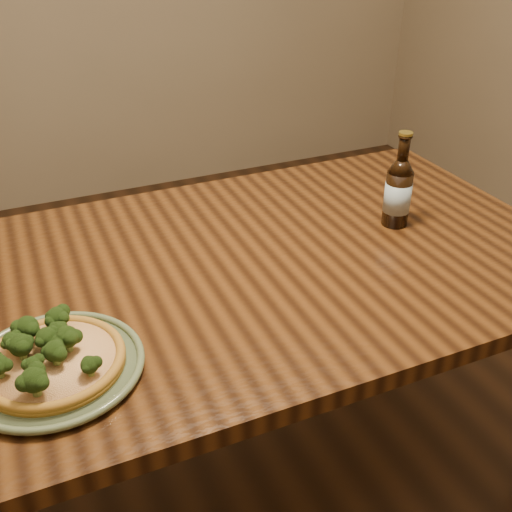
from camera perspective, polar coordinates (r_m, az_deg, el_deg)
name	(u,v)px	position (r m, az deg, el deg)	size (l,w,h in m)	color
ground	(249,512)	(1.80, -0.68, -23.16)	(4.50, 4.50, 0.00)	#382111
table	(230,298)	(1.40, -2.45, -4.02)	(1.60, 0.90, 0.75)	#49270F
plate	(55,367)	(1.11, -18.62, -10.00)	(0.31, 0.31, 0.02)	#5C6A49
pizza	(51,358)	(1.10, -18.97, -9.16)	(0.25, 0.25, 0.07)	#B07A27
beer_bottle	(398,192)	(1.52, 13.38, 5.99)	(0.07, 0.07, 0.24)	black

